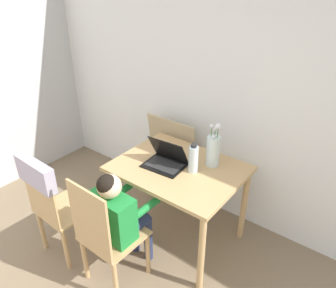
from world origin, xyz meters
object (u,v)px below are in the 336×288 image
Objects in this scene: chair_spare at (49,194)px; flower_vase at (213,150)px; chair_occupied at (106,235)px; laptop at (166,159)px; person_seated at (118,213)px; water_bottle at (193,159)px.

flower_vase is (0.85, 0.97, 0.25)m from chair_spare.
chair_occupied is 0.56m from chair_spare.
laptop is 0.38m from flower_vase.
flower_vase is (0.32, 0.77, 0.28)m from person_seated.
flower_vase is at bearing -108.22° from chair_occupied.
person_seated reaches higher than chair_occupied.
person_seated is at bearing -112.35° from flower_vase.
chair_spare is (-0.53, -0.07, 0.16)m from chair_occupied.
water_bottle is at bearing -111.48° from flower_vase.
laptop is (0.02, 0.67, 0.32)m from chair_occupied.
flower_vase reaches higher than water_bottle.
chair_spare is 1.31m from flower_vase.
person_seated is (0.00, 0.13, 0.12)m from chair_occupied.
person_seated is at bearing -158.02° from chair_spare.
water_bottle is at bearing -111.25° from person_seated.
laptop is at bearing -167.29° from water_bottle.
chair_occupied is 2.80× the size of laptop.
water_bottle is (-0.07, -0.18, -0.03)m from flower_vase.
water_bottle is (0.25, 0.59, 0.26)m from person_seated.
chair_spare is at bearing 21.41° from person_seated.
chair_occupied is 2.55× the size of flower_vase.
chair_spare is 0.57m from person_seated.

